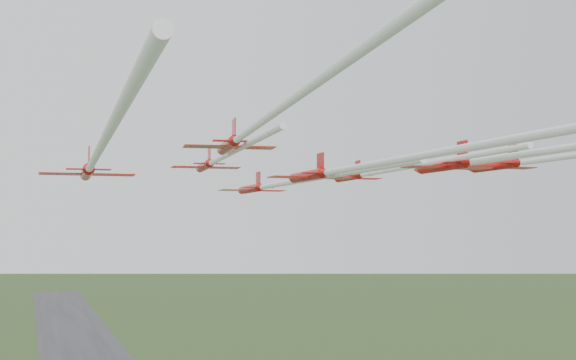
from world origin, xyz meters
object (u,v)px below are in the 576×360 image
object	(u,v)px
jet_lead	(281,184)
jet_row4_right	(548,150)
jet_row3_left	(95,158)
jet_row4_left	(262,121)
jet_row2_right	(381,171)
jet_row3_mid	(371,165)
jet_row2_left	(218,159)
jet_row3_right	(572,156)

from	to	relation	value
jet_lead	jet_row4_right	xyz separation A→B (m)	(10.57, -39.89, 0.72)
jet_row3_left	jet_row4_left	world-z (taller)	jet_row4_left
jet_row2_right	jet_row3_mid	size ratio (longest dim) A/B	0.76
jet_row2_left	jet_row4_left	bearing A→B (deg)	-93.32
jet_row3_left	jet_row2_left	bearing A→B (deg)	52.67
jet_row2_left	jet_row4_left	size ratio (longest dim) A/B	0.69
jet_row3_left	jet_lead	bearing A→B (deg)	50.32
jet_row3_right	jet_row4_right	world-z (taller)	jet_row3_right
jet_row2_left	jet_row3_left	bearing A→B (deg)	-125.72
jet_row3_left	jet_row3_mid	size ratio (longest dim) A/B	1.10
jet_row2_left	jet_row3_mid	world-z (taller)	jet_row2_left
jet_row2_left	jet_row3_left	distance (m)	22.93
jet_row3_right	jet_row4_left	bearing A→B (deg)	-162.45
jet_row3_mid	jet_row4_right	world-z (taller)	jet_row4_right
jet_row4_left	jet_row3_left	bearing A→B (deg)	137.64
jet_lead	jet_row2_right	distance (m)	13.13
jet_row2_left	jet_row4_right	world-z (taller)	jet_row2_left
jet_row3_left	jet_row4_right	world-z (taller)	jet_row4_right
jet_row2_right	jet_row4_left	bearing A→B (deg)	-125.97
jet_row3_right	jet_row4_right	bearing A→B (deg)	-135.04
jet_row3_left	jet_row3_mid	xyz separation A→B (m)	(23.93, -1.87, -0.11)
jet_row4_right	jet_row4_left	bearing A→B (deg)	179.17
jet_row2_right	jet_row2_left	bearing A→B (deg)	-174.14
jet_row2_left	jet_row2_right	size ratio (longest dim) A/B	0.95
jet_row3_right	jet_row2_right	bearing A→B (deg)	121.40
jet_row3_left	jet_row4_right	xyz separation A→B (m)	(35.42, -11.79, 0.57)
jet_row3_left	jet_row4_right	distance (m)	37.33
jet_row4_right	jet_row2_left	bearing A→B (deg)	124.02
jet_row2_right	jet_row4_right	world-z (taller)	jet_row2_right
jet_row3_left	jet_row4_right	bearing A→B (deg)	-16.60
jet_row3_mid	jet_row4_right	distance (m)	15.19
jet_row4_left	jet_row4_right	size ratio (longest dim) A/B	0.99
jet_row4_right	jet_lead	bearing A→B (deg)	103.45
jet_lead	jet_row3_right	world-z (taller)	jet_row3_right
jet_lead	jet_row3_right	size ratio (longest dim) A/B	1.00
jet_row3_right	jet_row4_left	distance (m)	38.06
jet_lead	jet_row2_right	world-z (taller)	jet_row2_right
jet_row2_right	jet_row4_left	distance (m)	39.42
jet_lead	jet_row3_left	distance (m)	37.52
jet_row3_mid	jet_row4_left	size ratio (longest dim) A/B	0.97
jet_row2_right	jet_row4_left	size ratio (longest dim) A/B	0.73
jet_lead	jet_row3_left	size ratio (longest dim) A/B	0.83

